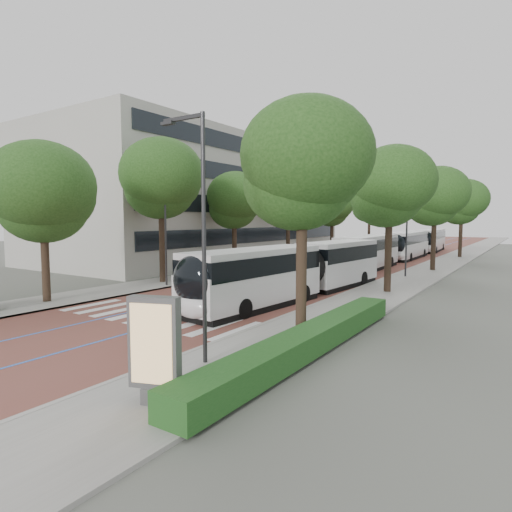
# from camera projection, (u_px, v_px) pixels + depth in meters

# --- Properties ---
(ground) EXTENTS (160.00, 160.00, 0.00)m
(ground) POSITION_uv_depth(u_px,v_px,m) (136.00, 320.00, 20.23)
(ground) COLOR #51544C
(ground) RESTS_ON ground
(road) EXTENTS (11.00, 140.00, 0.02)m
(road) POSITION_uv_depth(u_px,v_px,m) (387.00, 257.00, 53.44)
(road) COLOR brown
(road) RESTS_ON ground
(sidewalk_left) EXTENTS (4.00, 140.00, 0.12)m
(sidewalk_left) POSITION_uv_depth(u_px,v_px,m) (331.00, 254.00, 57.56)
(sidewalk_left) COLOR gray
(sidewalk_left) RESTS_ON ground
(sidewalk_right) EXTENTS (4.00, 140.00, 0.12)m
(sidewalk_right) POSITION_uv_depth(u_px,v_px,m) (452.00, 260.00, 49.30)
(sidewalk_right) COLOR gray
(sidewalk_right) RESTS_ON ground
(kerb_left) EXTENTS (0.20, 140.00, 0.14)m
(kerb_left) POSITION_uv_depth(u_px,v_px,m) (345.00, 255.00, 56.51)
(kerb_left) COLOR gray
(kerb_left) RESTS_ON ground
(kerb_right) EXTENTS (0.20, 140.00, 0.14)m
(kerb_right) POSITION_uv_depth(u_px,v_px,m) (435.00, 259.00, 50.35)
(kerb_right) COLOR gray
(kerb_right) RESTS_ON ground
(zebra_crossing) EXTENTS (10.55, 3.60, 0.01)m
(zebra_crossing) POSITION_uv_depth(u_px,v_px,m) (155.00, 316.00, 20.95)
(zebra_crossing) COLOR silver
(zebra_crossing) RESTS_ON ground
(lane_line_left) EXTENTS (0.12, 126.00, 0.01)m
(lane_line_left) POSITION_uv_depth(u_px,v_px,m) (375.00, 256.00, 54.32)
(lane_line_left) COLOR blue
(lane_line_left) RESTS_ON road
(lane_line_right) EXTENTS (0.12, 126.00, 0.01)m
(lane_line_right) POSITION_uv_depth(u_px,v_px,m) (400.00, 258.00, 52.55)
(lane_line_right) COLOR blue
(lane_line_right) RESTS_ON road
(office_building) EXTENTS (18.11, 40.00, 14.00)m
(office_building) POSITION_uv_depth(u_px,v_px,m) (205.00, 201.00, 53.59)
(office_building) COLOR #9B9990
(office_building) RESTS_ON ground
(hedge) EXTENTS (1.20, 14.00, 0.80)m
(hedge) POSITION_uv_depth(u_px,v_px,m) (310.00, 339.00, 15.17)
(hedge) COLOR #1A4819
(hedge) RESTS_ON sidewalk_right
(streetlight_near) EXTENTS (1.82, 0.20, 8.00)m
(streetlight_near) POSITION_uv_depth(u_px,v_px,m) (199.00, 218.00, 13.67)
(streetlight_near) COLOR #2D2D2F
(streetlight_near) RESTS_ON sidewalk_right
(streetlight_far) EXTENTS (1.82, 0.20, 8.00)m
(streetlight_far) POSITION_uv_depth(u_px,v_px,m) (405.00, 218.00, 34.43)
(streetlight_far) COLOR #2D2D2F
(streetlight_far) RESTS_ON sidewalk_right
(lamp_post_left) EXTENTS (0.14, 0.14, 8.00)m
(lamp_post_left) POSITION_uv_depth(u_px,v_px,m) (166.00, 228.00, 29.87)
(lamp_post_left) COLOR #2D2D2F
(lamp_post_left) RESTS_ON sidewalk_left
(trees_left) EXTENTS (6.07, 60.88, 10.03)m
(trees_left) POSITION_uv_depth(u_px,v_px,m) (273.00, 200.00, 44.34)
(trees_left) COLOR black
(trees_left) RESTS_ON ground
(trees_right) EXTENTS (5.64, 47.46, 8.99)m
(trees_right) POSITION_uv_depth(u_px,v_px,m) (423.00, 197.00, 34.81)
(trees_right) COLOR black
(trees_right) RESTS_ON ground
(lead_bus) EXTENTS (4.04, 18.54, 3.20)m
(lead_bus) POSITION_uv_depth(u_px,v_px,m) (294.00, 271.00, 25.80)
(lead_bus) COLOR black
(lead_bus) RESTS_ON ground
(bus_queued_0) EXTENTS (2.77, 12.44, 3.20)m
(bus_queued_0) POSITION_uv_depth(u_px,v_px,m) (366.00, 253.00, 39.66)
(bus_queued_0) COLOR silver
(bus_queued_0) RESTS_ON ground
(bus_queued_1) EXTENTS (2.77, 12.45, 3.20)m
(bus_queued_1) POSITION_uv_depth(u_px,v_px,m) (407.00, 245.00, 51.11)
(bus_queued_1) COLOR silver
(bus_queued_1) RESTS_ON ground
(bus_queued_2) EXTENTS (3.24, 12.52, 3.20)m
(bus_queued_2) POSITION_uv_depth(u_px,v_px,m) (431.00, 240.00, 62.31)
(bus_queued_2) COLOR silver
(bus_queued_2) RESTS_ON ground
(ad_panel) EXTENTS (1.36, 0.78, 2.74)m
(ad_panel) POSITION_uv_depth(u_px,v_px,m) (155.00, 347.00, 10.78)
(ad_panel) COLOR #59595B
(ad_panel) RESTS_ON sidewalk_right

